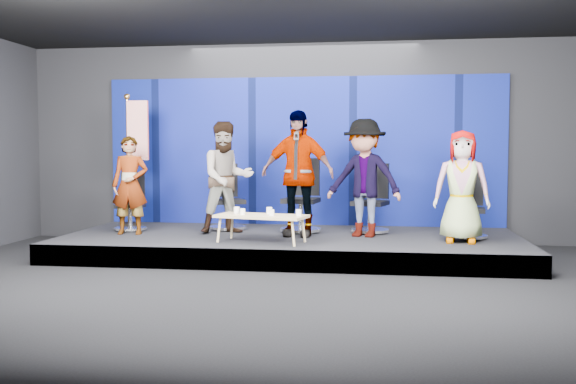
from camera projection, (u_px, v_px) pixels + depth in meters
name	position (u px, v px, depth m)	size (l,w,h in m)	color
ground	(262.00, 288.00, 7.52)	(10.00, 10.00, 0.00)	black
room_walls	(262.00, 80.00, 7.36)	(10.02, 8.02, 3.51)	black
riser	(291.00, 245.00, 9.98)	(7.00, 3.00, 0.30)	black
backdrop	(302.00, 151.00, 11.32)	(7.00, 0.08, 2.60)	#071259
chair_a	(131.00, 211.00, 10.56)	(0.60, 0.60, 0.95)	silver
panelist_a	(130.00, 185.00, 10.04)	(0.56, 0.37, 1.54)	black
chair_b	(227.00, 208.00, 10.66)	(0.83, 0.83, 1.09)	silver
panelist_b	(227.00, 178.00, 10.13)	(0.86, 0.67, 1.77)	black
chair_c	(302.00, 208.00, 10.34)	(0.75, 0.75, 1.19)	silver
panelist_c	(297.00, 173.00, 9.80)	(1.13, 0.47, 1.93)	black
chair_d	(371.00, 210.00, 10.26)	(0.78, 0.78, 1.11)	silver
panelist_d	(364.00, 178.00, 9.75)	(1.16, 0.67, 1.79)	black
chair_e	(469.00, 216.00, 9.61)	(0.62, 0.62, 0.99)	silver
panelist_e	(462.00, 186.00, 9.14)	(0.78, 0.51, 1.60)	black
coffee_table	(261.00, 217.00, 9.15)	(1.38, 0.82, 0.40)	tan
mug_a	(237.00, 210.00, 9.33)	(0.08, 0.08, 0.10)	white
mug_b	(243.00, 212.00, 9.17)	(0.07, 0.07, 0.09)	white
mug_c	(269.00, 211.00, 9.26)	(0.08, 0.08, 0.10)	white
mug_d	(272.00, 213.00, 9.03)	(0.07, 0.07, 0.09)	white
mug_e	(299.00, 213.00, 9.00)	(0.08, 0.08, 0.09)	white
flag_stand	(134.00, 157.00, 10.77)	(0.52, 0.30, 2.27)	black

